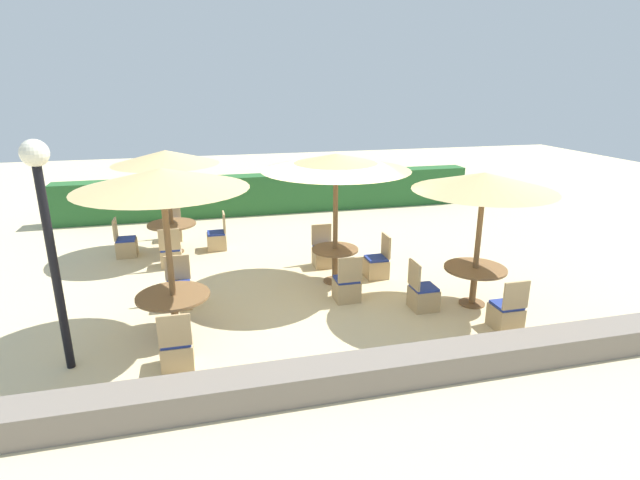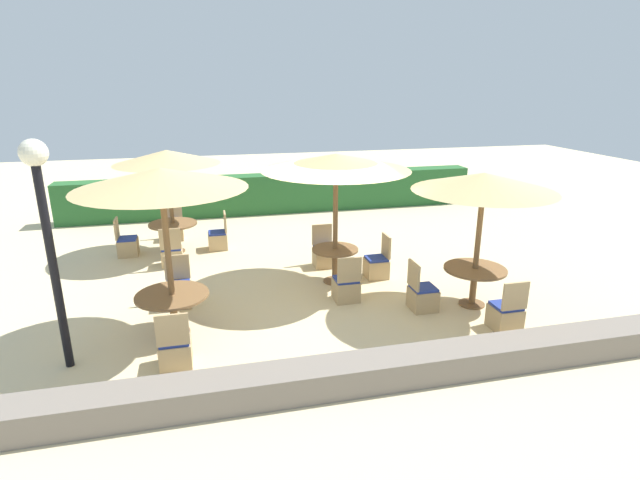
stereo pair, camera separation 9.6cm
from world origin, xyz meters
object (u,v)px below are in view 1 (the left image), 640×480
(lamp_post, at_px, (45,212))
(patio_chair_front_right_south, at_px, (506,314))
(parasol_front_left, at_px, (162,180))
(round_table_front_left, at_px, (174,302))
(parasol_front_right, at_px, (484,182))
(patio_chair_center_north, at_px, (324,255))
(patio_chair_center_south, at_px, (347,287))
(round_table_back_left, at_px, (172,229))
(round_table_center, at_px, (335,257))
(parasol_back_left, at_px, (165,158))
(patio_chair_front_right_west, at_px, (423,296))
(patio_chair_front_left_south, at_px, (177,351))
(parasol_center, at_px, (336,162))
(round_table_front_right, at_px, (475,275))
(patio_chair_back_left_west, at_px, (126,246))
(patio_chair_back_left_east, at_px, (217,239))
(patio_chair_back_left_south, at_px, (171,255))
(patio_chair_back_left_north, at_px, (173,230))
(patio_chair_front_left_north, at_px, (179,293))
(patio_chair_center_east, at_px, (377,265))

(lamp_post, height_order, patio_chair_front_right_south, lamp_post)
(parasol_front_left, relative_size, round_table_front_left, 2.34)
(parasol_front_right, height_order, patio_chair_center_north, parasol_front_right)
(patio_chair_center_south, relative_size, round_table_back_left, 0.81)
(round_table_center, relative_size, parasol_back_left, 0.38)
(round_table_front_left, distance_m, patio_chair_front_right_west, 4.40)
(patio_chair_front_left_south, bearing_deg, round_table_front_left, 92.82)
(parasol_center, bearing_deg, patio_chair_center_south, -91.97)
(round_table_front_left, relative_size, patio_chair_front_left_south, 1.28)
(round_table_front_right, relative_size, patio_chair_front_right_south, 1.23)
(patio_chair_back_left_west, bearing_deg, round_table_front_right, 56.13)
(patio_chair_center_south, xyz_separation_m, patio_chair_back_left_east, (-2.24, 3.71, 0.00))
(round_table_front_right, bearing_deg, patio_chair_back_left_east, 135.20)
(patio_chair_back_left_east, bearing_deg, patio_chair_back_left_south, 132.22)
(parasol_front_left, xyz_separation_m, patio_chair_back_left_west, (-1.25, 4.31, -2.34))
(patio_chair_center_north, distance_m, patio_chair_back_left_north, 4.43)
(parasol_back_left, bearing_deg, patio_chair_front_right_west, -44.31)
(patio_chair_front_left_north, xyz_separation_m, patio_chair_back_left_east, (0.87, 3.19, 0.00))
(patio_chair_back_left_south, bearing_deg, round_table_center, -28.06)
(round_table_center, distance_m, patio_chair_back_left_north, 5.12)
(patio_chair_front_left_north, bearing_deg, lamp_post, 49.58)
(patio_chair_front_left_south, distance_m, patio_chair_front_right_south, 5.38)
(patio_chair_front_right_south, relative_size, patio_chair_back_left_east, 1.00)
(patio_chair_center_east, xyz_separation_m, patio_chair_back_left_south, (-4.29, 1.75, 0.00))
(patio_chair_front_left_south, distance_m, round_table_back_left, 5.39)
(lamp_post, height_order, patio_chair_center_south, lamp_post)
(patio_chair_front_left_south, xyz_separation_m, round_table_back_left, (-0.21, 5.38, 0.33))
(patio_chair_front_right_west, distance_m, patio_chair_back_left_east, 5.62)
(patio_chair_front_left_south, relative_size, patio_chair_center_east, 1.00)
(patio_chair_front_left_south, distance_m, patio_chair_front_left_north, 2.17)
(parasol_back_left, xyz_separation_m, patio_chair_back_left_north, (-0.04, 1.05, -2.06))
(lamp_post, relative_size, patio_chair_center_north, 3.57)
(parasol_front_left, height_order, patio_chair_center_north, parasol_front_left)
(patio_chair_back_left_east, bearing_deg, patio_chair_back_left_west, 90.02)
(lamp_post, distance_m, patio_chair_center_south, 5.24)
(patio_chair_front_right_south, bearing_deg, patio_chair_back_left_west, 140.73)
(parasol_center, relative_size, patio_chair_back_left_north, 3.17)
(round_table_front_left, height_order, patio_chair_back_left_north, patio_chair_back_left_north)
(patio_chair_back_left_east, bearing_deg, patio_chair_front_left_north, 164.81)
(round_table_front_right, relative_size, patio_chair_center_south, 1.23)
(patio_chair_back_left_south, bearing_deg, round_table_front_left, -87.05)
(patio_chair_center_north, height_order, patio_chair_back_left_west, same)
(round_table_center, bearing_deg, parasol_back_left, 140.17)
(patio_chair_front_left_south, height_order, round_table_back_left, patio_chair_front_left_south)
(patio_chair_back_left_north, bearing_deg, patio_chair_center_north, 139.68)
(round_table_front_right, relative_size, patio_chair_front_right_west, 1.23)
(patio_chair_center_north, bearing_deg, patio_chair_front_right_west, 114.71)
(parasol_center, height_order, patio_chair_back_left_north, parasol_center)
(patio_chair_front_left_north, bearing_deg, parasol_center, -172.23)
(patio_chair_front_right_west, distance_m, parasol_center, 3.04)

